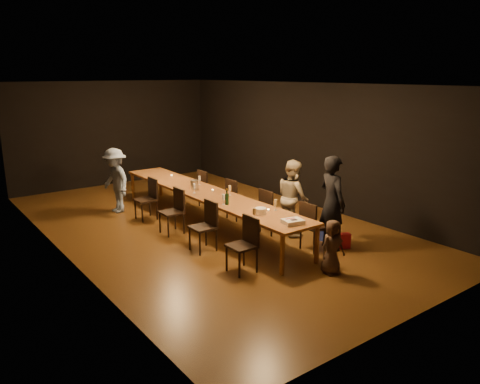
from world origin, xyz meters
TOP-DOWN VIEW (x-y plane):
  - ground at (0.00, 0.00)m, footprint 10.00×10.00m
  - room_shell at (0.00, 0.00)m, footprint 6.04×10.04m
  - table at (0.00, 0.00)m, footprint 0.90×6.00m
  - chair_right_0 at (0.85, -2.40)m, footprint 0.42×0.42m
  - chair_right_1 at (0.85, -1.20)m, footprint 0.42×0.42m
  - chair_right_2 at (0.85, 0.00)m, footprint 0.42×0.42m
  - chair_right_3 at (0.85, 1.20)m, footprint 0.42×0.42m
  - chair_left_0 at (-0.85, -2.40)m, footprint 0.42×0.42m
  - chair_left_1 at (-0.85, -1.20)m, footprint 0.42×0.42m
  - chair_left_2 at (-0.85, 0.00)m, footprint 0.42×0.42m
  - chair_left_3 at (-0.85, 1.20)m, footprint 0.42×0.42m
  - woman_birthday at (1.15, -2.53)m, footprint 0.54×0.72m
  - woman_tan at (1.15, -1.47)m, footprint 0.80×0.90m
  - man_blue at (-1.15, 2.15)m, footprint 0.63×1.02m
  - child at (0.30, -3.33)m, footprint 0.49×0.35m
  - gift_bag_red at (1.34, -2.68)m, footprint 0.28×0.22m
  - gift_bag_blue at (1.38, -2.13)m, footprint 0.26×0.21m
  - birthday_cake at (0.00, -2.70)m, footprint 0.38×0.33m
  - plate_stack at (-0.09, -1.95)m, footprint 0.24×0.24m
  - champagne_bottle at (-0.20, -1.06)m, footprint 0.08×0.08m
  - ice_bucket at (-0.05, 0.39)m, footprint 0.21×0.21m
  - wineglass_0 at (-0.37, -2.12)m, footprint 0.06×0.06m
  - wineglass_1 at (0.30, -1.92)m, footprint 0.06×0.06m
  - wineglass_2 at (-0.26, -1.02)m, footprint 0.06×0.06m
  - wineglass_3 at (0.25, -0.52)m, footprint 0.06×0.06m
  - wineglass_4 at (-0.25, 0.07)m, footprint 0.06×0.06m
  - wineglass_5 at (0.24, 0.65)m, footprint 0.06×0.06m
  - tealight_near at (0.15, -1.88)m, footprint 0.05×0.05m
  - tealight_mid at (0.15, -0.03)m, footprint 0.05×0.05m
  - tealight_far at (0.15, 1.80)m, footprint 0.05×0.05m

SIDE VIEW (x-z plane):
  - ground at x=0.00m, z-range 0.00..0.00m
  - gift_bag_blue at x=1.38m, z-range 0.00..0.29m
  - gift_bag_red at x=1.34m, z-range 0.00..0.29m
  - child at x=0.30m, z-range 0.00..0.92m
  - chair_right_0 at x=0.85m, z-range 0.00..0.93m
  - chair_right_1 at x=0.85m, z-range 0.00..0.93m
  - chair_right_2 at x=0.85m, z-range 0.00..0.93m
  - chair_right_3 at x=0.85m, z-range 0.00..0.93m
  - chair_left_0 at x=-0.85m, z-range 0.00..0.93m
  - chair_left_1 at x=-0.85m, z-range 0.00..0.93m
  - chair_left_2 at x=-0.85m, z-range 0.00..0.93m
  - chair_left_3 at x=-0.85m, z-range 0.00..0.93m
  - table at x=0.00m, z-range 0.33..1.08m
  - man_blue at x=-1.15m, z-range 0.00..1.53m
  - tealight_near at x=0.15m, z-range 0.75..0.78m
  - tealight_mid at x=0.15m, z-range 0.75..0.78m
  - tealight_far at x=0.15m, z-range 0.75..0.78m
  - woman_tan at x=1.15m, z-range 0.00..1.54m
  - birthday_cake at x=0.00m, z-range 0.75..0.83m
  - plate_stack at x=-0.09m, z-range 0.75..0.87m
  - ice_bucket at x=-0.05m, z-range 0.75..0.94m
  - wineglass_0 at x=-0.37m, z-range 0.75..0.96m
  - wineglass_1 at x=0.30m, z-range 0.75..0.96m
  - wineglass_2 at x=-0.26m, z-range 0.75..0.96m
  - wineglass_3 at x=0.25m, z-range 0.75..0.96m
  - wineglass_4 at x=-0.25m, z-range 0.75..0.96m
  - wineglass_5 at x=0.24m, z-range 0.75..0.96m
  - woman_birthday at x=1.15m, z-range 0.00..1.78m
  - champagne_bottle at x=-0.20m, z-range 0.75..1.07m
  - room_shell at x=0.00m, z-range 0.57..3.59m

